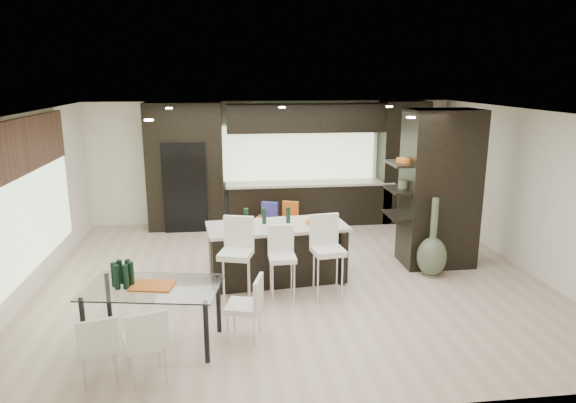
{
  "coord_description": "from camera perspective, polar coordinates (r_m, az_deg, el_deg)",
  "views": [
    {
      "loc": [
        -1.03,
        -7.82,
        3.23
      ],
      "look_at": [
        0.0,
        0.6,
        1.15
      ],
      "focal_mm": 32.0,
      "sensor_mm": 36.0,
      "label": 1
    }
  ],
  "objects": [
    {
      "name": "ground",
      "position": [
        8.53,
        0.49,
        -8.49
      ],
      "size": [
        8.0,
        8.0,
        0.0
      ],
      "primitive_type": "plane",
      "color": "#C5AC97",
      "rests_on": "ground"
    },
    {
      "name": "back_wall",
      "position": [
        11.52,
        -1.75,
        4.39
      ],
      "size": [
        8.0,
        0.02,
        2.7
      ],
      "primitive_type": "cube",
      "color": "white",
      "rests_on": "ground"
    },
    {
      "name": "left_wall",
      "position": [
        8.58,
        -27.03,
        -0.42
      ],
      "size": [
        0.02,
        7.0,
        2.7
      ],
      "primitive_type": "cube",
      "color": "white",
      "rests_on": "ground"
    },
    {
      "name": "right_wall",
      "position": [
        9.49,
        25.23,
        1.01
      ],
      "size": [
        0.02,
        7.0,
        2.7
      ],
      "primitive_type": "cube",
      "color": "white",
      "rests_on": "ground"
    },
    {
      "name": "ceiling",
      "position": [
        7.91,
        0.53,
        9.93
      ],
      "size": [
        8.0,
        7.0,
        0.02
      ],
      "primitive_type": "cube",
      "color": "white",
      "rests_on": "ground"
    },
    {
      "name": "window_left",
      "position": [
        8.75,
        -26.35,
        -0.1
      ],
      "size": [
        0.04,
        3.2,
        1.9
      ],
      "primitive_type": "cube",
      "color": "#B2D199",
      "rests_on": "left_wall"
    },
    {
      "name": "window_back",
      "position": [
        11.52,
        1.25,
        5.39
      ],
      "size": [
        3.4,
        0.04,
        1.2
      ],
      "primitive_type": "cube",
      "color": "#B2D199",
      "rests_on": "back_wall"
    },
    {
      "name": "stone_accent",
      "position": [
        8.59,
        -26.8,
        5.75
      ],
      "size": [
        0.08,
        3.0,
        0.8
      ],
      "primitive_type": "cube",
      "color": "brown",
      "rests_on": "left_wall"
    },
    {
      "name": "ceiling_spots",
      "position": [
        8.16,
        0.3,
        9.91
      ],
      "size": [
        4.0,
        3.0,
        0.02
      ],
      "primitive_type": "cube",
      "color": "white",
      "rests_on": "ceiling"
    },
    {
      "name": "back_cabinetry",
      "position": [
        11.26,
        0.95,
        4.16
      ],
      "size": [
        6.8,
        0.68,
        2.7
      ],
      "primitive_type": "cube",
      "color": "black",
      "rests_on": "ground"
    },
    {
      "name": "refrigerator",
      "position": [
        11.21,
        -11.27,
        1.78
      ],
      "size": [
        0.9,
        0.68,
        1.9
      ],
      "primitive_type": "cube",
      "color": "black",
      "rests_on": "ground"
    },
    {
      "name": "partition_column",
      "position": [
        9.18,
        16.49,
        1.38
      ],
      "size": [
        1.2,
        0.8,
        2.7
      ],
      "primitive_type": "cube",
      "color": "black",
      "rests_on": "ground"
    },
    {
      "name": "kitchen_island",
      "position": [
        8.33,
        -1.23,
        -5.65
      ],
      "size": [
        2.29,
        1.17,
        0.92
      ],
      "primitive_type": "cube",
      "rotation": [
        0.0,
        0.0,
        0.1
      ],
      "color": "black",
      "rests_on": "ground"
    },
    {
      "name": "stool_left",
      "position": [
        7.53,
        -5.79,
        -7.5
      ],
      "size": [
        0.56,
        0.56,
        1.01
      ],
      "primitive_type": "cube",
      "rotation": [
        0.0,
        0.0,
        -0.29
      ],
      "color": "silver",
      "rests_on": "ground"
    },
    {
      "name": "stool_mid",
      "position": [
        7.62,
        -0.65,
        -7.69
      ],
      "size": [
        0.39,
        0.39,
        0.88
      ],
      "primitive_type": "cube",
      "rotation": [
        0.0,
        0.0,
        0.01
      ],
      "color": "silver",
      "rests_on": "ground"
    },
    {
      "name": "stool_right",
      "position": [
        7.68,
        4.44,
        -7.1
      ],
      "size": [
        0.5,
        0.5,
        1.0
      ],
      "primitive_type": "cube",
      "rotation": [
        0.0,
        0.0,
        0.14
      ],
      "color": "silver",
      "rests_on": "ground"
    },
    {
      "name": "bench",
      "position": [
        10.24,
        -0.38,
        -3.25
      ],
      "size": [
        1.3,
        0.87,
        0.47
      ],
      "primitive_type": "cube",
      "rotation": [
        0.0,
        0.0,
        -0.37
      ],
      "color": "black",
      "rests_on": "ground"
    },
    {
      "name": "floor_vase",
      "position": [
        8.73,
        15.82,
        -3.86
      ],
      "size": [
        0.54,
        0.54,
        1.33
      ],
      "primitive_type": null,
      "rotation": [
        0.0,
        0.0,
        0.12
      ],
      "color": "#4B5840",
      "rests_on": "ground"
    },
    {
      "name": "dining_table",
      "position": [
        6.62,
        -14.61,
        -12.19
      ],
      "size": [
        1.73,
        1.16,
        0.77
      ],
      "primitive_type": "cube",
      "rotation": [
        0.0,
        0.0,
        -0.18
      ],
      "color": "white",
      "rests_on": "ground"
    },
    {
      "name": "chair_near",
      "position": [
        5.95,
        -15.56,
        -15.18
      ],
      "size": [
        0.55,
        0.55,
        0.8
      ],
      "primitive_type": "cube",
      "rotation": [
        0.0,
        0.0,
        0.32
      ],
      "color": "silver",
      "rests_on": "ground"
    },
    {
      "name": "chair_far",
      "position": [
        6.08,
        -20.35,
        -15.22
      ],
      "size": [
        0.51,
        0.51,
        0.75
      ],
      "primitive_type": "cube",
      "rotation": [
        0.0,
        0.0,
        0.29
      ],
      "color": "silver",
      "rests_on": "ground"
    },
    {
      "name": "chair_end",
      "position": [
        6.55,
        -4.94,
        -12.02
      ],
      "size": [
        0.51,
        0.51,
        0.77
      ],
      "primitive_type": "cube",
      "rotation": [
        0.0,
        0.0,
        1.3
      ],
      "color": "silver",
      "rests_on": "ground"
    }
  ]
}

